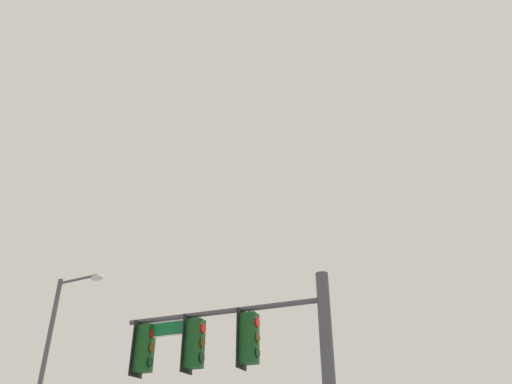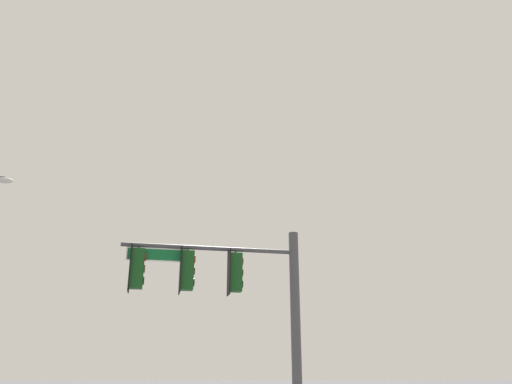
{
  "view_description": "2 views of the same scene",
  "coord_description": "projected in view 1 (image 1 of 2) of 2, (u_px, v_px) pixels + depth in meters",
  "views": [
    {
      "loc": [
        -9.65,
        2.43,
        1.7
      ],
      "look_at": [
        -4.98,
        -7.27,
        7.73
      ],
      "focal_mm": 35.0,
      "sensor_mm": 36.0,
      "label": 1
    },
    {
      "loc": [
        -3.1,
        6.47,
        1.51
      ],
      "look_at": [
        -5.16,
        -7.23,
        6.62
      ],
      "focal_mm": 35.0,
      "sensor_mm": 36.0,
      "label": 2
    }
  ],
  "objects": [
    {
      "name": "signal_pole_near",
      "position": [
        249.0,
        366.0,
        10.82
      ],
      "size": [
        5.14,
        0.66,
        5.55
      ],
      "color": "#47474C",
      "rests_on": "ground_plane"
    },
    {
      "name": "street_lamp",
      "position": [
        47.0,
        373.0,
        17.36
      ],
      "size": [
        2.27,
        0.31,
        8.13
      ],
      "color": "#4C4C51",
      "rests_on": "ground_plane"
    }
  ]
}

